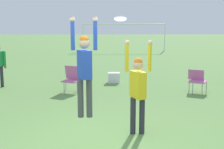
{
  "coord_description": "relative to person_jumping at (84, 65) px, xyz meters",
  "views": [
    {
      "loc": [
        0.25,
        -5.96,
        2.4
      ],
      "look_at": [
        0.35,
        0.66,
        1.3
      ],
      "focal_mm": 50.0,
      "sensor_mm": 36.0,
      "label": 1
    }
  ],
  "objects": [
    {
      "name": "ground_plane",
      "position": [
        0.21,
        -0.15,
        -1.57
      ],
      "size": [
        120.0,
        120.0,
        0.0
      ],
      "primitive_type": "plane",
      "color": "#608C47"
    },
    {
      "name": "frisbee",
      "position": [
        0.72,
        0.25,
        0.91
      ],
      "size": [
        0.25,
        0.23,
        0.12
      ],
      "color": "white"
    },
    {
      "name": "person_defending",
      "position": [
        1.11,
        0.42,
        -0.49
      ],
      "size": [
        0.59,
        0.48,
        2.04
      ],
      "rotation": [
        0.0,
        0.0,
        -1.21
      ],
      "color": "#2D2D38",
      "rests_on": "ground_plane"
    },
    {
      "name": "person_jumping",
      "position": [
        0.0,
        0.0,
        0.0
      ],
      "size": [
        0.54,
        0.44,
        2.01
      ],
      "rotation": [
        0.0,
        0.0,
        1.93
      ],
      "color": "#4C4C51",
      "rests_on": "ground_plane"
    },
    {
      "name": "camping_chair_1",
      "position": [
        3.59,
        4.56,
        -1.11
      ],
      "size": [
        0.73,
        0.79,
        0.77
      ],
      "rotation": [
        0.0,
        0.0,
        2.67
      ],
      "color": "gray",
      "rests_on": "ground_plane"
    },
    {
      "name": "camping_chair_2",
      "position": [
        -0.81,
        4.67,
        -1.05
      ],
      "size": [
        0.72,
        0.78,
        0.91
      ],
      "rotation": [
        0.0,
        0.0,
        2.68
      ],
      "color": "gray",
      "rests_on": "ground_plane"
    },
    {
      "name": "cooler_box",
      "position": [
        0.71,
        6.32,
        -1.36
      ],
      "size": [
        0.48,
        0.36,
        0.41
      ],
      "color": "white",
      "rests_on": "ground_plane"
    },
    {
      "name": "soccer_goal",
      "position": [
        1.86,
        20.75,
        0.28
      ],
      "size": [
        7.1,
        0.1,
        2.35
      ],
      "color": "white",
      "rests_on": "ground_plane"
    }
  ]
}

